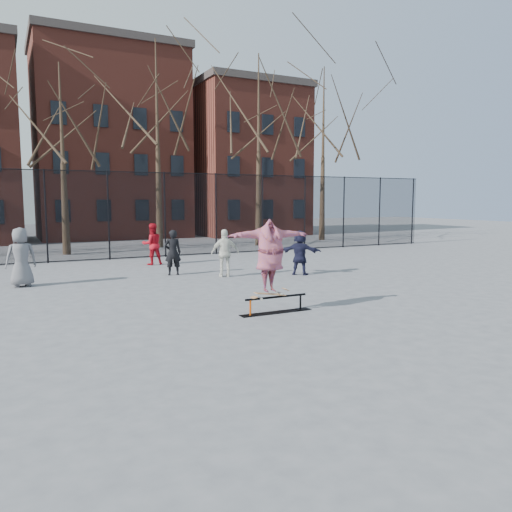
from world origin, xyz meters
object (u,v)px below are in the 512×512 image
skater (270,257)px  bystander_grey (21,257)px  skate_rail (276,306)px  bystander_black (173,252)px  bystander_white (225,253)px  bystander_navy (300,253)px  skateboard (270,295)px  bystander_red (152,244)px

skater → bystander_grey: size_ratio=1.14×
skate_rail → bystander_grey: size_ratio=1.00×
skate_rail → bystander_black: bystander_black is taller
bystander_white → bystander_navy: (2.61, -0.79, -0.03)m
bystander_grey → skater: bearing=118.3°
skate_rail → bystander_white: 5.88m
skateboard → bystander_black: (-0.20, 6.96, 0.36)m
skateboard → bystander_white: 5.89m
skater → bystander_grey: skater is taller
bystander_black → bystander_red: (0.10, 3.15, 0.05)m
skate_rail → skateboard: size_ratio=2.21×
skateboard → bystander_navy: bearing=51.6°
bystander_black → bystander_red: bearing=-82.2°
skater → bystander_red: (-0.10, 10.11, -0.51)m
bystander_red → bystander_white: bystander_red is taller
skate_rail → bystander_grey: bystander_grey is taller
bystander_grey → bystander_black: (4.96, 0.19, -0.11)m
skate_rail → bystander_red: 10.14m
skateboard → skate_rail: bearing=0.0°
skateboard → bystander_red: 10.12m
bystander_navy → bystander_red: bearing=-10.1°
bystander_grey → bystander_red: size_ratio=1.08×
skater → bystander_white: (1.31, 5.72, -0.53)m
skate_rail → bystander_navy: bystander_navy is taller
bystander_grey → bystander_black: bearing=173.2°
bystander_red → bystander_white: bearing=106.3°
skate_rail → bystander_black: 7.00m
skate_rail → skateboard: (-0.17, 0.00, 0.30)m
skate_rail → bystander_black: bearing=93.1°
skate_rail → skateboard: skateboard is taller
skateboard → bystander_navy: size_ratio=0.52×
bystander_red → skater: bearing=89.0°
skateboard → bystander_white: (1.31, 5.72, 0.38)m
bystander_grey → bystander_white: (6.48, -1.05, -0.09)m
bystander_grey → bystander_white: size_ratio=1.11×
bystander_black → bystander_navy: 4.59m
skateboard → skater: bearing=180.0°
skateboard → bystander_navy: 6.31m
skater → bystander_grey: bearing=129.3°
skateboard → bystander_grey: bearing=127.3°
bystander_grey → bystander_navy: size_ratio=1.15×
skater → bystander_navy: bearing=53.6°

